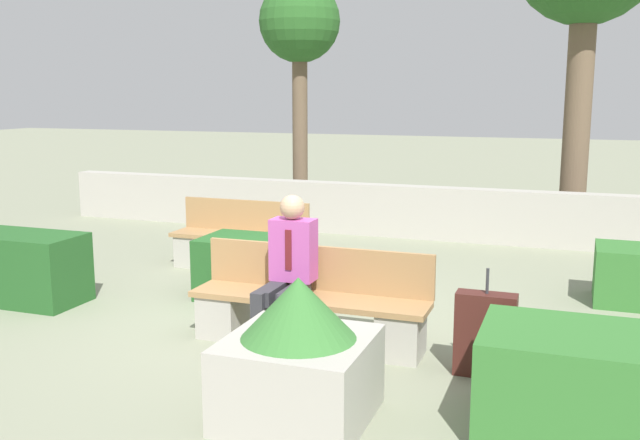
{
  "coord_description": "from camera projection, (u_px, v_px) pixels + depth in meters",
  "views": [
    {
      "loc": [
        2.58,
        -6.27,
        2.19
      ],
      "look_at": [
        0.14,
        0.5,
        0.9
      ],
      "focal_mm": 40.0,
      "sensor_mm": 36.0,
      "label": 1
    }
  ],
  "objects": [
    {
      "name": "suitcase",
      "position": [
        485.0,
        335.0,
        5.54
      ],
      "size": [
        0.47,
        0.18,
        0.86
      ],
      "color": "#471E19",
      "rests_on": "ground_plane"
    },
    {
      "name": "tree_leftmost",
      "position": [
        300.0,
        29.0,
        12.37
      ],
      "size": [
        1.42,
        1.42,
        4.12
      ],
      "color": "brown",
      "rests_on": "ground_plane"
    },
    {
      "name": "bench_front",
      "position": [
        310.0,
        307.0,
        6.25
      ],
      "size": [
        2.12,
        0.48,
        0.84
      ],
      "color": "#A37A4C",
      "rests_on": "ground_plane"
    },
    {
      "name": "perimeter_wall",
      "position": [
        395.0,
        211.0,
        10.96
      ],
      "size": [
        11.52,
        0.3,
        0.79
      ],
      "color": "#ADA89E",
      "rests_on": "ground_plane"
    },
    {
      "name": "ground_plane",
      "position": [
        290.0,
        317.0,
        7.06
      ],
      "size": [
        60.0,
        60.0,
        0.0
      ],
      "primitive_type": "plane",
      "color": "gray"
    },
    {
      "name": "hedge_block_mid_right",
      "position": [
        601.0,
        388.0,
        4.5
      ],
      "size": [
        1.51,
        0.9,
        0.7
      ],
      "color": "#33702D",
      "rests_on": "ground_plane"
    },
    {
      "name": "bench_left_side",
      "position": [
        239.0,
        244.0,
        8.95
      ],
      "size": [
        1.73,
        0.48,
        0.84
      ],
      "rotation": [
        0.0,
        0.0,
        -0.12
      ],
      "color": "#A37A4C",
      "rests_on": "ground_plane"
    },
    {
      "name": "planter_corner_left",
      "position": [
        299.0,
        356.0,
        4.78
      ],
      "size": [
        0.95,
        0.95,
        0.99
      ],
      "color": "#ADA89E",
      "rests_on": "ground_plane"
    },
    {
      "name": "person_seated_man",
      "position": [
        288.0,
        265.0,
        6.1
      ],
      "size": [
        0.38,
        0.63,
        1.33
      ],
      "color": "#333338",
      "rests_on": "ground_plane"
    },
    {
      "name": "hedge_block_near_left",
      "position": [
        255.0,
        268.0,
        7.66
      ],
      "size": [
        1.15,
        0.74,
        0.66
      ],
      "color": "#235623",
      "rests_on": "ground_plane"
    }
  ]
}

